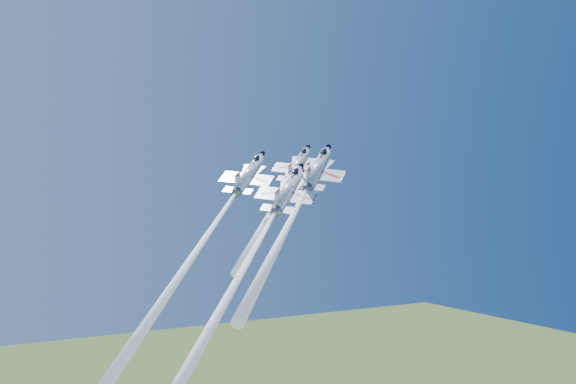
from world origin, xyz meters
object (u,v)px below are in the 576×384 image
jet_lead (280,196)px  jet_slot (244,268)px  jet_left (204,240)px  jet_right (295,212)px

jet_lead → jet_slot: size_ratio=0.62×
jet_left → jet_lead: bearing=52.9°
jet_left → jet_right: jet_right is taller
jet_lead → jet_right: size_ratio=0.82×
jet_lead → jet_slot: bearing=-88.2°
jet_left → jet_slot: jet_left is taller
jet_right → jet_left: bearing=-157.8°
jet_left → jet_slot: (1.19, -13.33, -3.65)m
jet_right → jet_slot: size_ratio=0.76×
jet_slot → jet_right: bearing=73.9°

